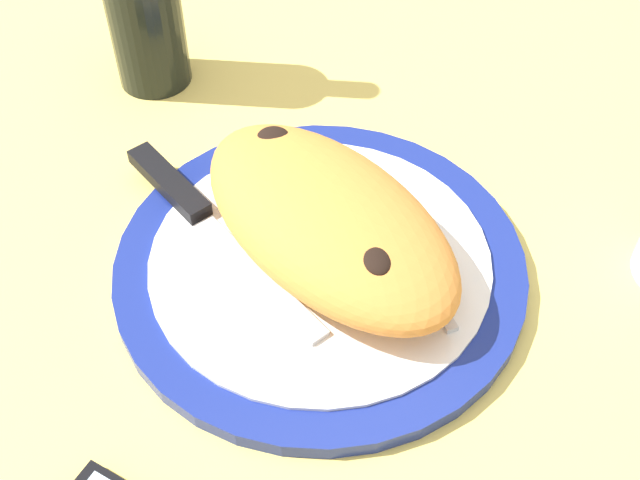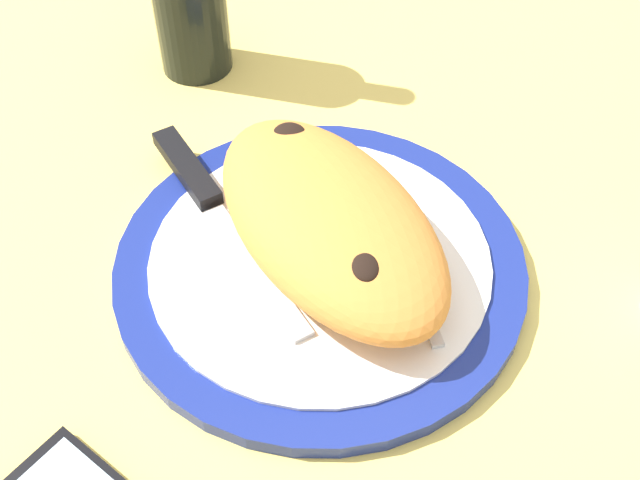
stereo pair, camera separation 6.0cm
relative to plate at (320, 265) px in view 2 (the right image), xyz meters
The scene contains 5 objects.
ground_plane 2.28cm from the plate, ahead, with size 150.00×150.00×3.00cm, color #EACC60.
plate is the anchor object (origin of this frame).
calzone 4.12cm from the plate, 56.13° to the right, with size 26.66×18.53×6.15cm.
fork 6.14cm from the plate, 91.30° to the right, with size 16.75×2.39×0.40cm.
knife 11.29cm from the plate, 39.44° to the left, with size 23.43×7.88×1.20cm.
Camera 2 is at (-38.25, 10.99, 48.60)cm, focal length 45.87 mm.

